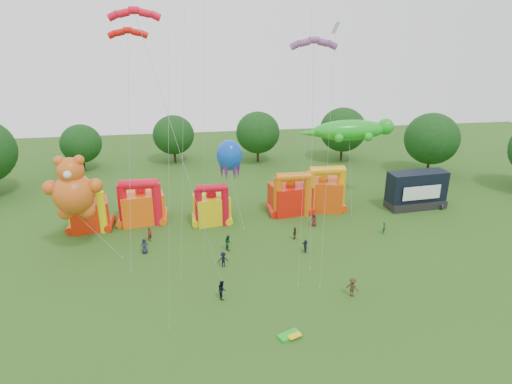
{
  "coord_description": "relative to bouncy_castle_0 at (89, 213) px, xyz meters",
  "views": [
    {
      "loc": [
        -5.07,
        -29.49,
        25.75
      ],
      "look_at": [
        2.03,
        18.0,
        7.47
      ],
      "focal_mm": 32.0,
      "sensor_mm": 36.0,
      "label": 1
    }
  ],
  "objects": [
    {
      "name": "tree_ring",
      "position": [
        17.29,
        -26.6,
        3.95
      ],
      "size": [
        120.08,
        122.15,
        12.07
      ],
      "color": "#352314",
      "rests_on": "ground"
    },
    {
      "name": "spectator_5",
      "position": [
        26.15,
        -10.3,
        -1.53
      ],
      "size": [
        0.51,
        1.47,
        1.57
      ],
      "primitive_type": "imported",
      "rotation": [
        0.0,
        0.0,
        4.74
      ],
      "color": "#222036",
      "rests_on": "ground"
    },
    {
      "name": "gecko_kite",
      "position": [
        35.99,
        3.76,
        6.31
      ],
      "size": [
        14.36,
        8.75,
        12.41
      ],
      "color": "#18AC1B",
      "rests_on": "ground"
    },
    {
      "name": "stage_trailer",
      "position": [
        45.39,
        0.75,
        0.29
      ],
      "size": [
        8.73,
        3.94,
        5.39
      ],
      "color": "black",
      "rests_on": "ground"
    },
    {
      "name": "bouncy_castle_1",
      "position": [
        6.51,
        1.42,
        0.14
      ],
      "size": [
        6.39,
        5.52,
        6.47
      ],
      "color": "#FE5F0D",
      "rests_on": "ground"
    },
    {
      "name": "spectator_7",
      "position": [
        37.32,
        -7.05,
        -1.51
      ],
      "size": [
        0.63,
        0.7,
        1.61
      ],
      "primitive_type": "imported",
      "rotation": [
        0.0,
        0.0,
        1.05
      ],
      "color": "#1C472F",
      "rests_on": "ground"
    },
    {
      "name": "spectator_3",
      "position": [
        16.34,
        -12.28,
        -1.43
      ],
      "size": [
        1.14,
        0.65,
        1.76
      ],
      "primitive_type": "imported",
      "rotation": [
        0.0,
        0.0,
        3.14
      ],
      "color": "black",
      "rests_on": "ground"
    },
    {
      "name": "spectator_1",
      "position": [
        7.88,
        -4.71,
        -1.39
      ],
      "size": [
        0.77,
        0.8,
        1.85
      ],
      "primitive_type": "imported",
      "rotation": [
        0.0,
        0.0,
        0.9
      ],
      "color": "maroon",
      "rests_on": "ground"
    },
    {
      "name": "spectator_4",
      "position": [
        25.7,
        -6.8,
        -1.51
      ],
      "size": [
        0.84,
        1.0,
        1.6
      ],
      "primitive_type": "imported",
      "rotation": [
        0.0,
        0.0,
        4.13
      ],
      "color": "#362815",
      "rests_on": "ground"
    },
    {
      "name": "spectator_2",
      "position": [
        17.24,
        -8.39,
        -1.35
      ],
      "size": [
        0.97,
        1.1,
        1.91
      ],
      "primitive_type": "imported",
      "rotation": [
        0.0,
        0.0,
        1.87
      ],
      "color": "#194026",
      "rests_on": "ground"
    },
    {
      "name": "bouncy_castle_3",
      "position": [
        26.98,
        1.49,
        0.1
      ],
      "size": [
        5.94,
        5.06,
        6.36
      ],
      "color": "red",
      "rests_on": "ground"
    },
    {
      "name": "ground",
      "position": [
        18.43,
        -27.19,
        -2.31
      ],
      "size": [
        160.0,
        160.0,
        0.0
      ],
      "primitive_type": "plane",
      "color": "#2B5417",
      "rests_on": "ground"
    },
    {
      "name": "bouncy_castle_0",
      "position": [
        0.0,
        0.0,
        0.0
      ],
      "size": [
        5.42,
        4.68,
        6.06
      ],
      "color": "red",
      "rests_on": "ground"
    },
    {
      "name": "spectator_0",
      "position": [
        7.49,
        -7.79,
        -1.38
      ],
      "size": [
        0.99,
        0.73,
        1.87
      ],
      "primitive_type": "imported",
      "rotation": [
        0.0,
        0.0,
        0.16
      ],
      "color": "#212238",
      "rests_on": "ground"
    },
    {
      "name": "bouncy_castle_2",
      "position": [
        15.8,
        -0.32,
        -0.08
      ],
      "size": [
        5.04,
        4.35,
        5.81
      ],
      "color": "yellow",
      "rests_on": "ground"
    },
    {
      "name": "octopus_kite",
      "position": [
        18.95,
        2.07,
        3.28
      ],
      "size": [
        3.59,
        8.7,
        10.43
      ],
      "color": "#0C46BD",
      "rests_on": "ground"
    },
    {
      "name": "folded_kite_bundle",
      "position": [
        21.06,
        -25.08,
        -2.17
      ],
      "size": [
        2.23,
        1.68,
        0.31
      ],
      "color": "green",
      "rests_on": "ground"
    },
    {
      "name": "spectator_6",
      "position": [
        29.09,
        -3.43,
        -1.44
      ],
      "size": [
        1.01,
        0.99,
        1.75
      ],
      "primitive_type": "imported",
      "rotation": [
        0.0,
        0.0,
        5.55
      ],
      "color": "#57191D",
      "rests_on": "ground"
    },
    {
      "name": "spectator_8",
      "position": [
        15.74,
        -18.35,
        -1.33
      ],
      "size": [
        0.85,
        1.03,
        1.95
      ],
      "primitive_type": "imported",
      "rotation": [
        0.0,
        0.0,
        1.69
      ],
      "color": "black",
      "rests_on": "ground"
    },
    {
      "name": "teddy_bear_kite",
      "position": [
        0.83,
        -6.31,
        3.57
      ],
      "size": [
        8.4,
        5.24,
        11.78
      ],
      "color": "#D25617",
      "rests_on": "ground"
    },
    {
      "name": "parafoil_kites",
      "position": [
        12.45,
        -11.69,
        10.8
      ],
      "size": [
        23.32,
        12.21,
        27.55
      ],
      "color": "red",
      "rests_on": "ground"
    },
    {
      "name": "bouncy_castle_4",
      "position": [
        31.85,
        2.1,
        0.29
      ],
      "size": [
        6.53,
        5.74,
        6.88
      ],
      "color": "#DE470C",
      "rests_on": "ground"
    },
    {
      "name": "diamond_kites",
      "position": [
        17.92,
        -12.76,
        14.86
      ],
      "size": [
        17.61,
        20.77,
        41.96
      ],
      "color": "red",
      "rests_on": "ground"
    },
    {
      "name": "spectator_9",
      "position": [
        28.49,
        -19.86,
        -1.33
      ],
      "size": [
        1.44,
        1.39,
        1.97
      ],
      "primitive_type": "imported",
      "rotation": [
        0.0,
        0.0,
        2.42
      ],
      "color": "#372916",
      "rests_on": "ground"
    }
  ]
}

